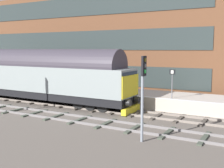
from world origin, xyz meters
name	(u,v)px	position (x,y,z in m)	size (l,w,h in m)	color
ground_plane	(75,106)	(0.00, 0.00, 0.00)	(140.00, 140.00, 0.00)	#60574D
track_main	(75,106)	(0.00, 0.00, 0.06)	(2.50, 60.00, 0.15)	gray
track_adjacent_west	(45,114)	(-3.52, 0.00, 0.06)	(2.50, 60.00, 0.15)	slate
station_platform	(98,94)	(3.60, 0.00, 0.50)	(4.00, 44.00, 1.01)	#BAAD9F
station_building	(91,43)	(9.30, 4.58, 5.41)	(4.48, 30.46, 10.82)	brown
diesel_locomotive	(30,74)	(0.00, 4.96, 2.49)	(2.74, 20.38, 4.68)	black
signal_post_near	(143,87)	(-5.49, -8.33, 2.80)	(0.44, 0.22, 4.35)	gray
platform_number_sign	(172,79)	(2.07, -7.47, 2.43)	(0.10, 0.44, 2.16)	slate
waiting_passenger	(40,75)	(3.65, 7.18, 1.99)	(0.44, 0.48, 1.64)	#2E2736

